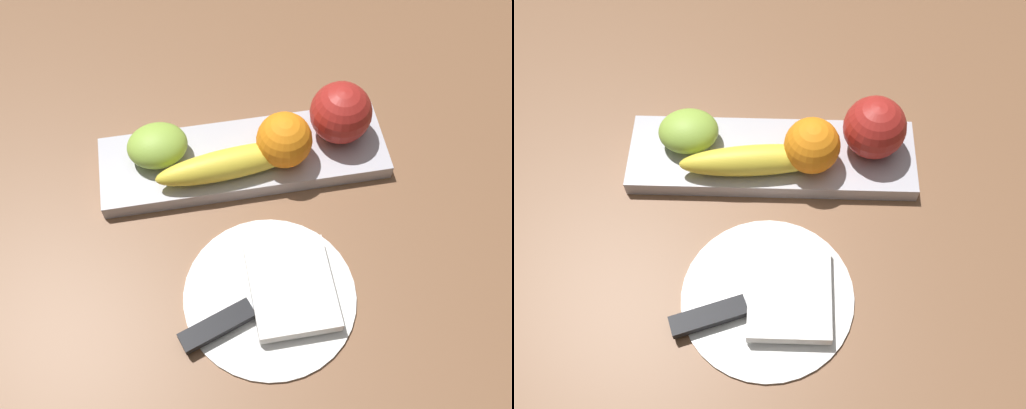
# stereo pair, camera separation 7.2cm
# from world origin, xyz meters

# --- Properties ---
(ground_plane) EXTENTS (2.40, 2.40, 0.00)m
(ground_plane) POSITION_xyz_m (0.00, 0.00, 0.00)
(ground_plane) COLOR brown
(fruit_tray) EXTENTS (0.38, 0.11, 0.02)m
(fruit_tray) POSITION_xyz_m (-0.04, 0.04, 0.01)
(fruit_tray) COLOR #B5B3BD
(fruit_tray) RESTS_ON ground_plane
(apple) EXTENTS (0.08, 0.08, 0.08)m
(apple) POSITION_xyz_m (0.09, 0.05, 0.06)
(apple) COLOR #A5241F
(apple) RESTS_ON fruit_tray
(banana) EXTENTS (0.20, 0.06, 0.04)m
(banana) POSITION_xyz_m (-0.06, 0.01, 0.04)
(banana) COLOR yellow
(banana) RESTS_ON fruit_tray
(orange_near_apple) EXTENTS (0.07, 0.07, 0.07)m
(orange_near_apple) POSITION_xyz_m (0.01, 0.02, 0.06)
(orange_near_apple) COLOR orange
(orange_near_apple) RESTS_ON fruit_tray
(grape_bunch) EXTENTS (0.08, 0.07, 0.04)m
(grape_bunch) POSITION_xyz_m (-0.15, 0.05, 0.05)
(grape_bunch) COLOR #91BA42
(grape_bunch) RESTS_ON fruit_tray
(dinner_plate) EXTENTS (0.21, 0.21, 0.01)m
(dinner_plate) POSITION_xyz_m (-0.04, -0.16, 0.00)
(dinner_plate) COLOR white
(dinner_plate) RESTS_ON ground_plane
(folded_napkin) EXTENTS (0.10, 0.12, 0.02)m
(folded_napkin) POSITION_xyz_m (-0.01, -0.16, 0.02)
(folded_napkin) COLOR white
(folded_napkin) RESTS_ON dinner_plate
(knife) EXTENTS (0.18, 0.08, 0.01)m
(knife) POSITION_xyz_m (-0.09, -0.18, 0.01)
(knife) COLOR silver
(knife) RESTS_ON dinner_plate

